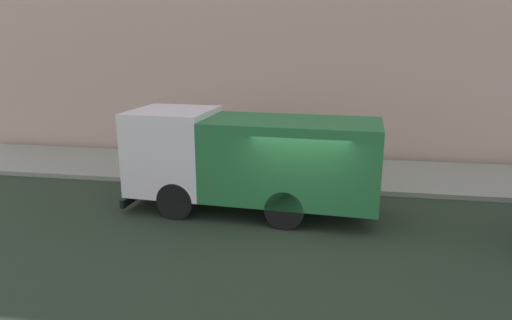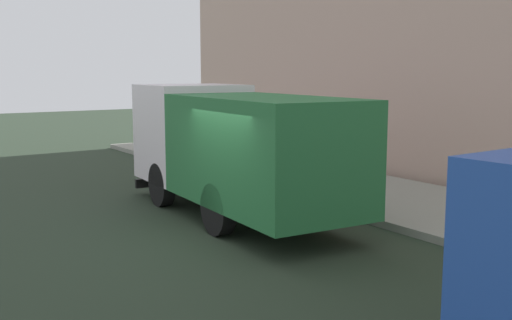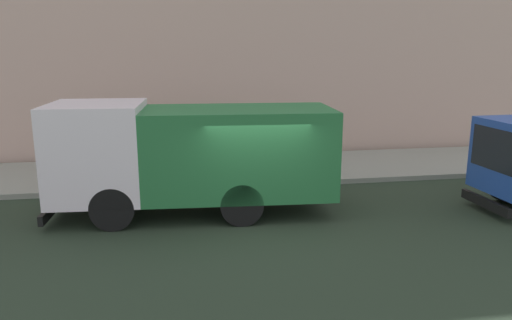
{
  "view_description": "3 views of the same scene",
  "coord_description": "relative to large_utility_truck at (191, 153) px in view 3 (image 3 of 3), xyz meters",
  "views": [
    {
      "loc": [
        -11.18,
        -0.75,
        4.8
      ],
      "look_at": [
        1.01,
        1.34,
        1.55
      ],
      "focal_mm": 31.32,
      "sensor_mm": 36.0,
      "label": 1
    },
    {
      "loc": [
        -6.07,
        -9.96,
        3.27
      ],
      "look_at": [
        1.15,
        0.94,
        1.35
      ],
      "focal_mm": 42.8,
      "sensor_mm": 36.0,
      "label": 2
    },
    {
      "loc": [
        -11.43,
        1.92,
        4.27
      ],
      "look_at": [
        1.47,
        -0.24,
        1.26
      ],
      "focal_mm": 34.43,
      "sensor_mm": 36.0,
      "label": 3
    }
  ],
  "objects": [
    {
      "name": "ground",
      "position": [
        -0.99,
        -1.53,
        -1.63
      ],
      "size": [
        80.0,
        80.0,
        0.0
      ],
      "primitive_type": "plane",
      "color": "#243123"
    },
    {
      "name": "sidewalk",
      "position": [
        4.1,
        -1.53,
        -1.55
      ],
      "size": [
        4.18,
        30.0,
        0.16
      ],
      "primitive_type": "cube",
      "color": "gray",
      "rests_on": "ground"
    },
    {
      "name": "building_facade",
      "position": [
        6.69,
        -1.53,
        4.21
      ],
      "size": [
        0.5,
        30.0,
        11.67
      ],
      "primitive_type": "cube",
      "color": "#C7A292",
      "rests_on": "ground"
    },
    {
      "name": "large_utility_truck",
      "position": [
        0.0,
        0.0,
        0.0
      ],
      "size": [
        2.81,
        7.33,
        2.92
      ],
      "rotation": [
        0.0,
        0.0,
        -0.06
      ],
      "color": "white",
      "rests_on": "ground"
    },
    {
      "name": "pedestrian_walking",
      "position": [
        4.58,
        3.7,
        -0.57
      ],
      "size": [
        0.55,
        0.55,
        1.71
      ],
      "rotation": [
        0.0,
        0.0,
        0.87
      ],
      "color": "black",
      "rests_on": "sidewalk"
    },
    {
      "name": "pedestrian_standing",
      "position": [
        3.09,
        0.73,
        -0.58
      ],
      "size": [
        0.47,
        0.47,
        1.68
      ],
      "rotation": [
        0.0,
        0.0,
        4.23
      ],
      "color": "black",
      "rests_on": "sidewalk"
    },
    {
      "name": "pedestrian_third",
      "position": [
        2.98,
        2.88,
        -0.56
      ],
      "size": [
        0.45,
        0.45,
        1.7
      ],
      "rotation": [
        0.0,
        0.0,
        2.74
      ],
      "color": "brown",
      "rests_on": "sidewalk"
    }
  ]
}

